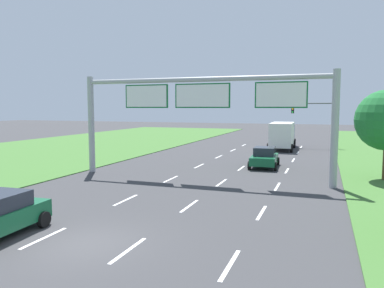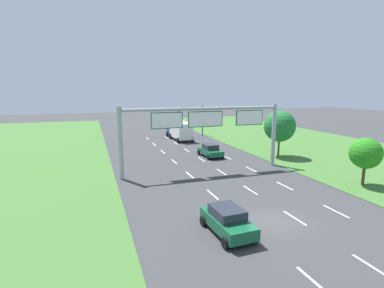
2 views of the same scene
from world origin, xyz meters
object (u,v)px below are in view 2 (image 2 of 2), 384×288
at_px(car_lead_silver, 210,151).
at_px(car_near_red, 228,220).
at_px(sign_gantry, 205,125).
at_px(box_truck, 179,130).
at_px(roadside_tree_mid, 280,126).
at_px(traffic_light_mast, 193,115).
at_px(roadside_tree_near, 366,153).

bearing_deg(car_lead_silver, car_near_red, -112.11).
distance_m(car_near_red, car_lead_silver, 20.82).
relative_size(car_lead_silver, sign_gantry, 0.24).
relative_size(box_truck, roadside_tree_mid, 1.38).
bearing_deg(roadside_tree_mid, traffic_light_mast, 103.94).
bearing_deg(traffic_light_mast, car_lead_silver, -101.13).
distance_m(car_near_red, roadside_tree_mid, 22.78).
bearing_deg(car_near_red, box_truck, 75.65).
relative_size(traffic_light_mast, roadside_tree_mid, 0.94).
bearing_deg(roadside_tree_near, box_truck, 106.36).
distance_m(car_lead_silver, sign_gantry, 8.27).
height_order(car_lead_silver, box_truck, box_truck).
bearing_deg(roadside_tree_near, traffic_light_mast, 99.26).
height_order(car_near_red, box_truck, box_truck).
relative_size(car_near_red, roadside_tree_mid, 0.71).
relative_size(car_near_red, car_lead_silver, 1.00).
xyz_separation_m(car_near_red, sign_gantry, (3.65, 13.28, 4.15)).
distance_m(sign_gantry, roadside_tree_mid, 12.01).
xyz_separation_m(traffic_light_mast, roadside_tree_mid, (4.91, -19.78, 0.08)).
bearing_deg(car_lead_silver, roadside_tree_mid, -22.13).
xyz_separation_m(box_truck, sign_gantry, (-3.16, -20.47, 3.30)).
xyz_separation_m(car_near_red, car_lead_silver, (6.86, 19.66, -0.03)).
height_order(car_lead_silver, roadside_tree_near, roadside_tree_near).
height_order(car_near_red, traffic_light_mast, traffic_light_mast).
height_order(car_near_red, roadside_tree_near, roadside_tree_near).
height_order(box_truck, sign_gantry, sign_gantry).
bearing_deg(sign_gantry, box_truck, 81.23).
distance_m(car_near_red, sign_gantry, 14.38).
bearing_deg(traffic_light_mast, roadside_tree_near, -80.74).
xyz_separation_m(car_lead_silver, traffic_light_mast, (3.32, 16.90, 3.07)).
distance_m(car_lead_silver, traffic_light_mast, 17.50).
height_order(box_truck, roadside_tree_near, roadside_tree_near).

